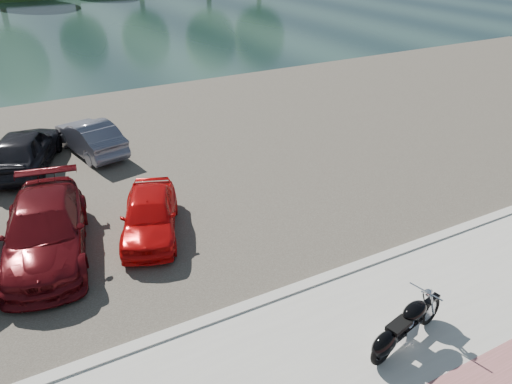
% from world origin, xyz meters
% --- Properties ---
extents(ground, '(200.00, 200.00, 0.00)m').
position_xyz_m(ground, '(0.00, 0.00, 0.00)').
color(ground, '#595447').
rests_on(ground, ground).
extents(promenade, '(60.00, 6.00, 0.10)m').
position_xyz_m(promenade, '(0.00, -1.00, 0.05)').
color(promenade, '#BBB8B0').
rests_on(promenade, ground).
extents(kerb, '(60.00, 0.30, 0.14)m').
position_xyz_m(kerb, '(0.00, 2.00, 0.07)').
color(kerb, '#BBB8B0').
rests_on(kerb, ground).
extents(parking_lot, '(60.00, 18.00, 0.04)m').
position_xyz_m(parking_lot, '(0.00, 11.00, 0.02)').
color(parking_lot, '#403B33').
rests_on(parking_lot, ground).
extents(river, '(120.00, 40.00, 0.00)m').
position_xyz_m(river, '(0.00, 40.00, 0.00)').
color(river, '#192D2D').
rests_on(river, ground).
extents(motorcycle, '(2.30, 0.90, 1.05)m').
position_xyz_m(motorcycle, '(-0.33, -0.54, 0.56)').
color(motorcycle, black).
rests_on(motorcycle, promenade).
extents(car_3, '(2.93, 5.23, 1.43)m').
position_xyz_m(car_3, '(-6.02, 6.35, 0.76)').
color(car_3, '#570C11').
rests_on(car_3, parking_lot).
extents(car_4, '(2.65, 3.89, 1.23)m').
position_xyz_m(car_4, '(-3.37, 6.03, 0.65)').
color(car_4, red).
rests_on(car_4, parking_lot).
extents(car_8, '(3.17, 4.58, 1.45)m').
position_xyz_m(car_8, '(-5.87, 12.22, 0.76)').
color(car_8, black).
rests_on(car_8, parking_lot).
extents(car_9, '(2.09, 3.99, 1.25)m').
position_xyz_m(car_9, '(-3.57, 12.56, 0.67)').
color(car_9, slate).
rests_on(car_9, parking_lot).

